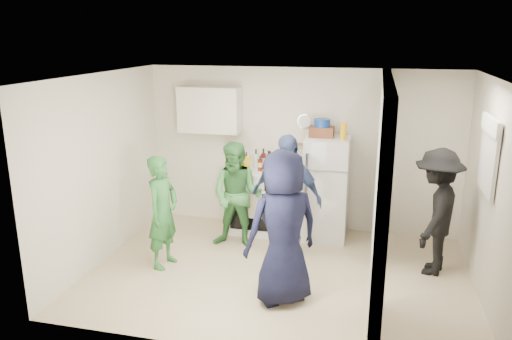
{
  "coord_description": "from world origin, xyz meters",
  "views": [
    {
      "loc": [
        1.09,
        -5.74,
        2.99
      ],
      "look_at": [
        -0.4,
        0.4,
        1.25
      ],
      "focal_mm": 35.0,
      "sensor_mm": 36.0,
      "label": 1
    }
  ],
  "objects_px": {
    "person_green_left": "(163,212)",
    "person_denim": "(286,197)",
    "wicker_basket": "(322,132)",
    "fridge": "(326,189)",
    "yellow_cup_stack_top": "(343,131)",
    "blue_bowl": "(322,123)",
    "person_green_center": "(237,196)",
    "person_nook": "(436,212)",
    "person_navy": "(283,228)",
    "stove": "(259,200)"
  },
  "relations": [
    {
      "from": "stove",
      "to": "person_denim",
      "type": "distance_m",
      "value": 1.09
    },
    {
      "from": "blue_bowl",
      "to": "yellow_cup_stack_top",
      "type": "xyz_separation_m",
      "value": [
        0.32,
        -0.15,
        -0.08
      ]
    },
    {
      "from": "stove",
      "to": "wicker_basket",
      "type": "height_order",
      "value": "wicker_basket"
    },
    {
      "from": "stove",
      "to": "person_denim",
      "type": "relative_size",
      "value": 0.57
    },
    {
      "from": "blue_bowl",
      "to": "person_denim",
      "type": "relative_size",
      "value": 0.14
    },
    {
      "from": "stove",
      "to": "wicker_basket",
      "type": "distance_m",
      "value": 1.46
    },
    {
      "from": "person_nook",
      "to": "yellow_cup_stack_top",
      "type": "bearing_deg",
      "value": -102.88
    },
    {
      "from": "blue_bowl",
      "to": "person_nook",
      "type": "height_order",
      "value": "blue_bowl"
    },
    {
      "from": "person_denim",
      "to": "stove",
      "type": "bearing_deg",
      "value": 140.02
    },
    {
      "from": "fridge",
      "to": "person_navy",
      "type": "height_order",
      "value": "person_navy"
    },
    {
      "from": "person_green_left",
      "to": "person_denim",
      "type": "relative_size",
      "value": 0.87
    },
    {
      "from": "person_green_left",
      "to": "blue_bowl",
      "type": "bearing_deg",
      "value": -41.8
    },
    {
      "from": "person_green_left",
      "to": "stove",
      "type": "bearing_deg",
      "value": -22.73
    },
    {
      "from": "person_green_center",
      "to": "person_nook",
      "type": "xyz_separation_m",
      "value": [
        2.65,
        -0.16,
        0.05
      ]
    },
    {
      "from": "person_green_left",
      "to": "person_denim",
      "type": "bearing_deg",
      "value": -57.75
    },
    {
      "from": "wicker_basket",
      "to": "person_denim",
      "type": "height_order",
      "value": "person_denim"
    },
    {
      "from": "fridge",
      "to": "yellow_cup_stack_top",
      "type": "height_order",
      "value": "yellow_cup_stack_top"
    },
    {
      "from": "blue_bowl",
      "to": "person_nook",
      "type": "distance_m",
      "value": 2.0
    },
    {
      "from": "wicker_basket",
      "to": "yellow_cup_stack_top",
      "type": "height_order",
      "value": "yellow_cup_stack_top"
    },
    {
      "from": "yellow_cup_stack_top",
      "to": "person_green_center",
      "type": "bearing_deg",
      "value": -159.04
    },
    {
      "from": "person_green_left",
      "to": "person_navy",
      "type": "height_order",
      "value": "person_navy"
    },
    {
      "from": "stove",
      "to": "yellow_cup_stack_top",
      "type": "relative_size",
      "value": 3.92
    },
    {
      "from": "yellow_cup_stack_top",
      "to": "person_navy",
      "type": "bearing_deg",
      "value": -104.96
    },
    {
      "from": "person_nook",
      "to": "fridge",
      "type": "bearing_deg",
      "value": -102.15
    },
    {
      "from": "person_denim",
      "to": "fridge",
      "type": "bearing_deg",
      "value": 76.2
    },
    {
      "from": "fridge",
      "to": "person_nook",
      "type": "relative_size",
      "value": 0.94
    },
    {
      "from": "stove",
      "to": "person_denim",
      "type": "height_order",
      "value": "person_denim"
    },
    {
      "from": "person_denim",
      "to": "person_nook",
      "type": "relative_size",
      "value": 1.06
    },
    {
      "from": "stove",
      "to": "fridge",
      "type": "height_order",
      "value": "fridge"
    },
    {
      "from": "blue_bowl",
      "to": "yellow_cup_stack_top",
      "type": "distance_m",
      "value": 0.36
    },
    {
      "from": "fridge",
      "to": "person_denim",
      "type": "distance_m",
      "value": 0.93
    },
    {
      "from": "person_green_left",
      "to": "person_nook",
      "type": "distance_m",
      "value": 3.48
    },
    {
      "from": "blue_bowl",
      "to": "person_denim",
      "type": "xyz_separation_m",
      "value": [
        -0.35,
        -0.86,
        -0.88
      ]
    },
    {
      "from": "wicker_basket",
      "to": "person_denim",
      "type": "bearing_deg",
      "value": -112.25
    },
    {
      "from": "fridge",
      "to": "person_green_center",
      "type": "bearing_deg",
      "value": -151.7
    },
    {
      "from": "stove",
      "to": "blue_bowl",
      "type": "distance_m",
      "value": 1.56
    },
    {
      "from": "stove",
      "to": "person_navy",
      "type": "xyz_separation_m",
      "value": [
        0.75,
        -2.0,
        0.4
      ]
    },
    {
      "from": "person_green_center",
      "to": "fridge",
      "type": "bearing_deg",
      "value": 29.92
    },
    {
      "from": "stove",
      "to": "person_green_left",
      "type": "distance_m",
      "value": 1.76
    },
    {
      "from": "fridge",
      "to": "stove",
      "type": "bearing_deg",
      "value": 178.34
    },
    {
      "from": "fridge",
      "to": "person_denim",
      "type": "relative_size",
      "value": 0.89
    },
    {
      "from": "stove",
      "to": "person_green_center",
      "type": "relative_size",
      "value": 0.64
    },
    {
      "from": "stove",
      "to": "person_green_left",
      "type": "relative_size",
      "value": 0.66
    },
    {
      "from": "fridge",
      "to": "person_navy",
      "type": "distance_m",
      "value": 1.99
    },
    {
      "from": "person_green_left",
      "to": "wicker_basket",
      "type": "bearing_deg",
      "value": -41.8
    },
    {
      "from": "blue_bowl",
      "to": "person_green_center",
      "type": "xyz_separation_m",
      "value": [
        -1.09,
        -0.69,
        -0.97
      ]
    },
    {
      "from": "stove",
      "to": "wicker_basket",
      "type": "xyz_separation_m",
      "value": [
        0.93,
        0.02,
        1.12
      ]
    },
    {
      "from": "person_green_center",
      "to": "person_navy",
      "type": "distance_m",
      "value": 1.61
    },
    {
      "from": "fridge",
      "to": "yellow_cup_stack_top",
      "type": "xyz_separation_m",
      "value": [
        0.22,
        -0.1,
        0.89
      ]
    },
    {
      "from": "wicker_basket",
      "to": "yellow_cup_stack_top",
      "type": "bearing_deg",
      "value": -25.11
    }
  ]
}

